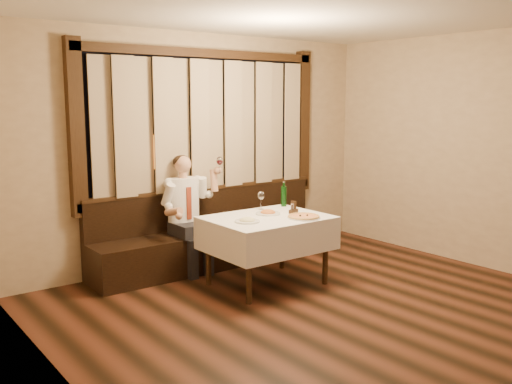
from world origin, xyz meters
TOP-DOWN VIEW (x-y plane):
  - room at (-0.00, 0.97)m, footprint 5.01×6.01m
  - banquette at (0.00, 2.72)m, footprint 3.20×0.61m
  - dining_table at (0.00, 1.70)m, footprint 1.27×0.97m
  - pizza at (0.26, 1.41)m, footprint 0.35×0.35m
  - pasta_red at (0.09, 1.80)m, footprint 0.27×0.27m
  - pasta_cream at (-0.33, 1.61)m, footprint 0.26×0.26m
  - green_bottle at (0.53, 2.06)m, footprint 0.06×0.06m
  - table_wine_glass at (0.19, 2.05)m, footprint 0.08×0.08m
  - cruet_caddy at (0.36, 1.68)m, footprint 0.14×0.11m
  - seated_man at (-0.44, 2.63)m, footprint 0.74×0.55m

SIDE VIEW (x-z plane):
  - banquette at x=0.00m, z-range -0.16..0.78m
  - dining_table at x=0.00m, z-range 0.27..1.03m
  - pizza at x=0.26m, z-range 0.75..0.79m
  - pasta_cream at x=-0.33m, z-range 0.75..0.84m
  - pasta_red at x=0.09m, z-range 0.75..0.84m
  - seated_man at x=-0.44m, z-range 0.12..1.49m
  - cruet_caddy at x=0.36m, z-range 0.74..0.87m
  - green_bottle at x=0.53m, z-range 0.73..1.03m
  - table_wine_glass at x=0.19m, z-range 0.80..1.02m
  - room at x=0.00m, z-range 0.09..2.91m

